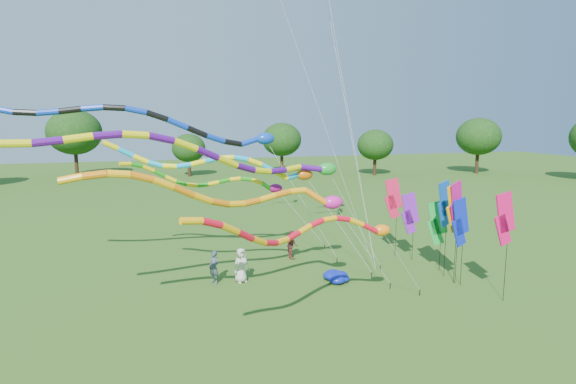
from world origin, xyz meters
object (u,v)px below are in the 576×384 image
object	(u,v)px
tube_kite_red	(320,230)
person_a	(241,265)
person_c	(292,244)
person_b	(214,267)
tube_kite_orange	(251,195)
blue_nylon_heap	(334,279)

from	to	relation	value
tube_kite_red	person_a	xyz separation A→B (m)	(-1.64, 7.07, -3.37)
person_a	person_c	xyz separation A→B (m)	(3.76, 3.33, -0.06)
person_b	person_c	world-z (taller)	person_b
tube_kite_orange	person_a	world-z (taller)	tube_kite_orange
blue_nylon_heap	person_a	distance (m)	4.83
tube_kite_red	tube_kite_orange	xyz separation A→B (m)	(-2.05, 2.64, 0.99)
tube_kite_red	person_b	bearing A→B (deg)	87.94
tube_kite_orange	blue_nylon_heap	bearing A→B (deg)	20.62
tube_kite_red	blue_nylon_heap	distance (m)	7.50
tube_kite_red	person_c	distance (m)	11.15
blue_nylon_heap	person_a	size ratio (longest dim) A/B	0.75
person_a	person_b	world-z (taller)	person_a
tube_kite_red	tube_kite_orange	world-z (taller)	tube_kite_orange
tube_kite_red	blue_nylon_heap	bearing A→B (deg)	37.91
person_c	blue_nylon_heap	bearing A→B (deg)	-169.32
blue_nylon_heap	person_a	bearing A→B (deg)	161.83
person_a	person_c	bearing A→B (deg)	22.70
tube_kite_red	blue_nylon_heap	xyz separation A→B (m)	(2.89, 5.58, -4.08)
person_b	person_c	size ratio (longest dim) A/B	1.02
tube_kite_red	person_c	world-z (taller)	tube_kite_red
tube_kite_red	tube_kite_orange	size ratio (longest dim) A/B	0.80
tube_kite_red	blue_nylon_heap	size ratio (longest dim) A/B	8.36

